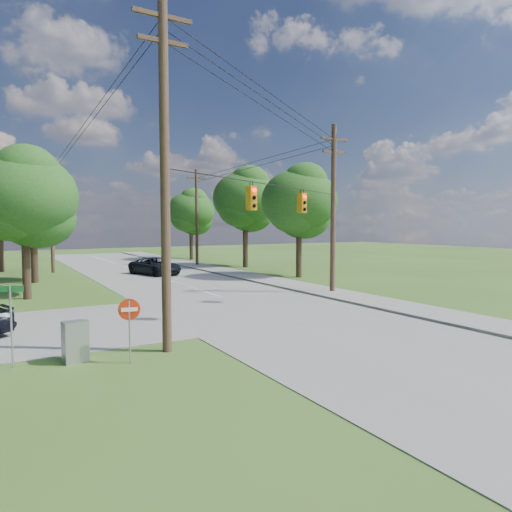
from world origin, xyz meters
TOP-DOWN VIEW (x-y plane):
  - ground at (0.00, 0.00)m, footprint 140.00×140.00m
  - main_road at (2.00, 5.00)m, footprint 10.00×100.00m
  - sidewalk_east at (8.70, 5.00)m, footprint 2.60×100.00m
  - pole_sw at (-4.60, 0.40)m, footprint 2.00×0.32m
  - pole_ne at (8.90, 8.00)m, footprint 2.00×0.32m
  - pole_north_e at (8.90, 30.00)m, footprint 2.00×0.32m
  - pole_north_w at (-5.00, 30.00)m, footprint 2.00×0.32m
  - power_lines at (1.50, 11.54)m, footprint 13.93×29.62m
  - traffic_signals at (2.55, 4.43)m, footprint 4.91×3.27m
  - tree_w_near at (-8.00, 15.00)m, footprint 6.00×6.00m
  - tree_w_mid at (-7.00, 23.00)m, footprint 6.40×6.40m
  - tree_e_near at (12.00, 16.00)m, footprint 6.20×6.20m
  - tree_e_mid at (12.50, 26.00)m, footprint 6.60×6.60m
  - tree_e_far at (11.50, 38.00)m, footprint 5.80×5.80m
  - car_main_north at (2.34, 23.54)m, footprint 3.90×5.67m
  - control_cabinet at (-7.50, 0.67)m, footprint 0.78×0.61m
  - do_not_enter_sign at (-6.06, -0.34)m, footprint 0.68×0.16m
  - street_name_sign at (-9.25, 1.00)m, footprint 0.71×0.32m

SIDE VIEW (x-z plane):
  - ground at x=0.00m, z-range 0.00..0.00m
  - main_road at x=2.00m, z-range 0.00..0.03m
  - sidewalk_east at x=8.70m, z-range 0.00..0.12m
  - control_cabinet at x=-7.50m, z-range 0.00..1.30m
  - car_main_north at x=2.34m, z-range 0.03..1.47m
  - do_not_enter_sign at x=-6.06m, z-range 0.49..2.53m
  - street_name_sign at x=-9.25m, z-range 0.36..2.87m
  - pole_north_e at x=8.90m, z-range 0.13..10.13m
  - pole_north_w at x=-5.00m, z-range 0.13..10.13m
  - pole_ne at x=8.90m, z-range 0.22..10.72m
  - traffic_signals at x=2.55m, z-range 4.97..6.02m
  - tree_e_far at x=11.50m, z-range 1.76..10.08m
  - tree_w_near at x=-8.00m, z-range 1.72..10.12m
  - pole_sw at x=-4.60m, z-range 0.23..12.23m
  - tree_e_near at x=12.00m, z-range 1.85..10.66m
  - tree_w_mid at x=-7.00m, z-range 1.97..11.19m
  - tree_e_mid at x=12.50m, z-range 2.09..11.73m
  - power_lines at x=1.50m, z-range 6.69..11.62m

